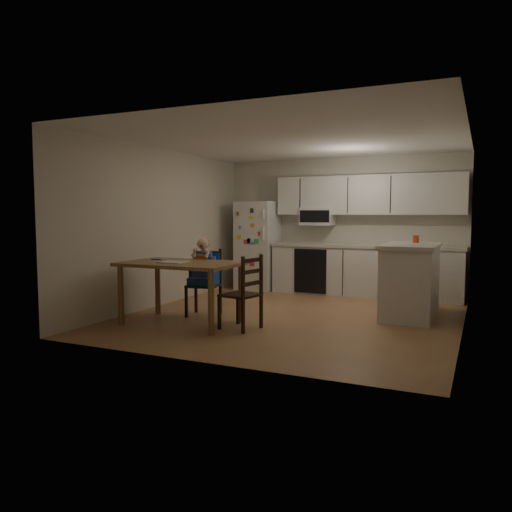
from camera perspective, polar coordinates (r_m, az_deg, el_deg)
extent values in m
cube|color=#926641|center=(7.25, 4.35, -6.87)|extent=(4.50, 5.00, 0.01)
cube|color=beige|center=(9.49, 9.66, 3.47)|extent=(4.50, 0.02, 2.50)
cube|color=beige|center=(8.16, -10.59, 3.25)|extent=(0.02, 5.00, 2.50)
cube|color=beige|center=(6.67, 22.88, 2.61)|extent=(0.02, 5.00, 2.50)
cube|color=white|center=(7.18, 4.49, 13.11)|extent=(4.50, 5.00, 0.01)
cube|color=silver|center=(9.70, 0.21, 1.21)|extent=(0.72, 0.70, 1.70)
cube|color=silver|center=(9.13, 12.31, -1.78)|extent=(3.34, 0.60, 0.86)
cube|color=beige|center=(9.08, 12.35, 1.10)|extent=(3.37, 0.62, 0.05)
cube|color=black|center=(9.08, 6.21, -1.74)|extent=(0.60, 0.02, 0.80)
cube|color=silver|center=(9.21, 12.64, 6.81)|extent=(3.34, 0.34, 0.70)
cube|color=silver|center=(9.41, 7.06, 4.53)|extent=(0.60, 0.38, 0.33)
cube|color=silver|center=(7.44, 17.25, -2.90)|extent=(0.67, 1.34, 0.99)
cube|color=beige|center=(7.39, 17.35, 1.11)|extent=(0.74, 1.41, 0.06)
cylinder|color=#E1461E|center=(7.70, 17.82, 1.86)|extent=(0.09, 0.09, 0.11)
cube|color=brown|center=(6.70, -8.53, -0.88)|extent=(1.54, 0.99, 0.04)
cylinder|color=brown|center=(6.83, -15.19, -4.38)|extent=(0.08, 0.08, 0.78)
cylinder|color=brown|center=(7.47, -11.17, -3.52)|extent=(0.08, 0.08, 0.78)
cylinder|color=brown|center=(6.06, -5.16, -5.40)|extent=(0.08, 0.08, 0.78)
cylinder|color=brown|center=(6.76, -1.71, -4.30)|extent=(0.08, 0.08, 0.78)
cube|color=#B8B8BD|center=(6.63, -9.45, -0.69)|extent=(0.34, 0.30, 0.01)
cylinder|color=#1041AA|center=(7.07, -11.41, -0.38)|extent=(0.12, 0.06, 0.02)
cube|color=black|center=(7.22, -6.01, -3.37)|extent=(0.49, 0.49, 0.03)
cube|color=black|center=(7.15, -7.97, -5.31)|extent=(0.04, 0.04, 0.42)
cube|color=black|center=(7.50, -6.87, -4.82)|extent=(0.04, 0.04, 0.42)
cube|color=black|center=(7.02, -5.06, -5.47)|extent=(0.04, 0.04, 0.42)
cube|color=black|center=(7.37, -4.08, -4.96)|extent=(0.04, 0.04, 0.42)
cube|color=black|center=(7.37, -5.52, -1.11)|extent=(0.42, 0.11, 0.50)
cube|color=#1041AA|center=(7.21, -6.02, -2.85)|extent=(0.44, 0.41, 0.10)
cube|color=#1041AA|center=(7.32, -5.66, -0.99)|extent=(0.39, 0.13, 0.34)
cube|color=#5768D0|center=(7.19, -6.08, -2.41)|extent=(0.34, 0.31, 0.02)
cube|color=#222DB0|center=(7.19, -6.01, -0.57)|extent=(0.24, 0.18, 0.26)
cube|color=red|center=(7.13, -6.19, -0.70)|extent=(0.19, 0.05, 0.20)
sphere|color=beige|center=(7.16, -6.06, 1.38)|extent=(0.20, 0.20, 0.17)
ellipsoid|color=olive|center=(7.16, -6.06, 1.53)|extent=(0.20, 0.19, 0.14)
cube|color=black|center=(6.37, -1.80, -4.48)|extent=(0.50, 0.50, 0.03)
cube|color=black|center=(6.67, -2.08, -6.01)|extent=(0.04, 0.04, 0.42)
cube|color=black|center=(6.45, 0.59, -6.39)|extent=(0.04, 0.04, 0.42)
cube|color=black|center=(6.38, -4.21, -6.52)|extent=(0.04, 0.04, 0.42)
cube|color=black|center=(6.15, -1.48, -6.95)|extent=(0.04, 0.04, 0.42)
cube|color=black|center=(6.22, -0.43, -2.23)|extent=(0.12, 0.42, 0.50)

